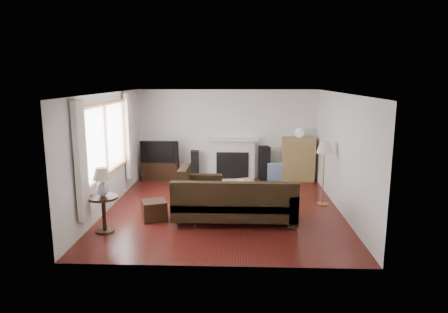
{
  "coord_description": "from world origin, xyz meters",
  "views": [
    {
      "loc": [
        0.34,
        -8.36,
        2.82
      ],
      "look_at": [
        0.0,
        0.3,
        1.1
      ],
      "focal_mm": 32.0,
      "sensor_mm": 36.0,
      "label": 1
    }
  ],
  "objects_px": {
    "tv_stand": "(161,170)",
    "sectional_sofa": "(234,201)",
    "floor_lamp": "(324,173)",
    "bookshelf": "(298,159)",
    "side_table": "(104,214)",
    "coffee_table": "(232,191)"
  },
  "relations": [
    {
      "from": "coffee_table",
      "to": "floor_lamp",
      "type": "xyz_separation_m",
      "value": [
        2.06,
        -0.3,
        0.51
      ]
    },
    {
      "from": "tv_stand",
      "to": "side_table",
      "type": "distance_m",
      "value": 3.95
    },
    {
      "from": "tv_stand",
      "to": "sectional_sofa",
      "type": "bearing_deg",
      "value": -57.37
    },
    {
      "from": "tv_stand",
      "to": "bookshelf",
      "type": "bearing_deg",
      "value": 0.24
    },
    {
      "from": "bookshelf",
      "to": "coffee_table",
      "type": "xyz_separation_m",
      "value": [
        -1.8,
        -1.86,
        -0.39
      ]
    },
    {
      "from": "bookshelf",
      "to": "floor_lamp",
      "type": "bearing_deg",
      "value": -83.36
    },
    {
      "from": "tv_stand",
      "to": "coffee_table",
      "type": "height_order",
      "value": "tv_stand"
    },
    {
      "from": "sectional_sofa",
      "to": "floor_lamp",
      "type": "xyz_separation_m",
      "value": [
        1.97,
        1.16,
        0.31
      ]
    },
    {
      "from": "sectional_sofa",
      "to": "floor_lamp",
      "type": "distance_m",
      "value": 2.3
    },
    {
      "from": "sectional_sofa",
      "to": "coffee_table",
      "type": "bearing_deg",
      "value": 93.4
    },
    {
      "from": "tv_stand",
      "to": "sectional_sofa",
      "type": "xyz_separation_m",
      "value": [
        2.12,
        -3.31,
        0.17
      ]
    },
    {
      "from": "sectional_sofa",
      "to": "side_table",
      "type": "height_order",
      "value": "sectional_sofa"
    },
    {
      "from": "tv_stand",
      "to": "side_table",
      "type": "relative_size",
      "value": 1.46
    },
    {
      "from": "tv_stand",
      "to": "floor_lamp",
      "type": "height_order",
      "value": "floor_lamp"
    },
    {
      "from": "tv_stand",
      "to": "coffee_table",
      "type": "distance_m",
      "value": 2.75
    },
    {
      "from": "floor_lamp",
      "to": "side_table",
      "type": "distance_m",
      "value": 4.74
    },
    {
      "from": "bookshelf",
      "to": "tv_stand",
      "type": "bearing_deg",
      "value": -179.76
    },
    {
      "from": "sectional_sofa",
      "to": "bookshelf",
      "type": "bearing_deg",
      "value": 62.66
    },
    {
      "from": "sectional_sofa",
      "to": "coffee_table",
      "type": "height_order",
      "value": "sectional_sofa"
    },
    {
      "from": "side_table",
      "to": "sectional_sofa",
      "type": "bearing_deg",
      "value": 14.82
    },
    {
      "from": "sectional_sofa",
      "to": "side_table",
      "type": "xyz_separation_m",
      "value": [
        -2.4,
        -0.64,
        -0.08
      ]
    },
    {
      "from": "bookshelf",
      "to": "side_table",
      "type": "bearing_deg",
      "value": -136.14
    }
  ]
}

